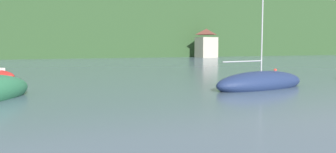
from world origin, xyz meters
TOP-DOWN VIEW (x-y plane):
  - wooded_hillside at (17.46, 152.65)m, footprint 352.00×74.61m
  - shore_building_westcentral at (39.46, 104.46)m, footprint 4.85×5.06m
  - sailboat_mid_3 at (7.98, 42.08)m, footprint 8.56×3.91m
  - mooring_buoy_near at (22.02, 56.78)m, footprint 0.41×0.41m

SIDE VIEW (x-z plane):
  - mooring_buoy_near at x=22.02m, z-range -0.20..0.20m
  - sailboat_mid_3 at x=7.98m, z-range -4.96..5.76m
  - shore_building_westcentral at x=39.46m, z-range -0.11..7.67m
  - wooded_hillside at x=17.46m, z-range -12.26..28.26m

